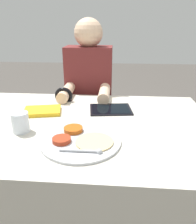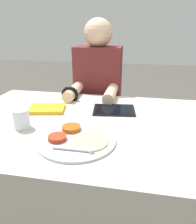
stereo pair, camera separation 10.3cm
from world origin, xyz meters
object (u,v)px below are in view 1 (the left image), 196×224
Objects in this scene: person_diner at (89,107)px; drinking_glass at (20,122)px; red_notebook at (42,111)px; thali_tray at (80,140)px; tablet_device at (111,109)px.

drinking_glass is at bearing -107.26° from person_diner.
drinking_glass is (-0.02, -0.22, 0.04)m from red_notebook.
red_notebook is 0.18× the size of person_diner.
thali_tray is 3.62× the size of drinking_glass.
person_diner is at bearing 72.74° from drinking_glass.
thali_tray reaches higher than red_notebook.
tablet_device is at bearing 10.36° from red_notebook.
red_notebook is 0.54m from person_diner.
person_diner is at bearing 67.80° from red_notebook.
red_notebook is at bearing -169.64° from tablet_device.
thali_tray is 0.29m from drinking_glass.
thali_tray is at bearing -107.60° from tablet_device.
red_notebook is at bearing 130.64° from thali_tray.
person_diner is at bearing 94.01° from thali_tray.
tablet_device is 2.73× the size of drinking_glass.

